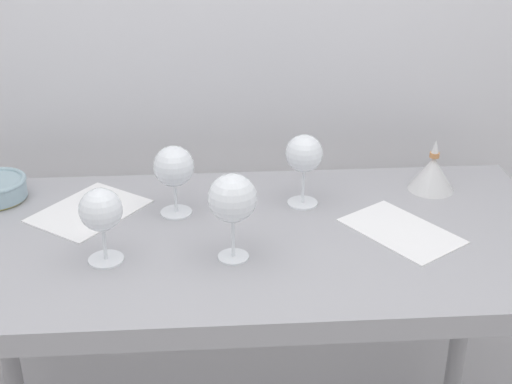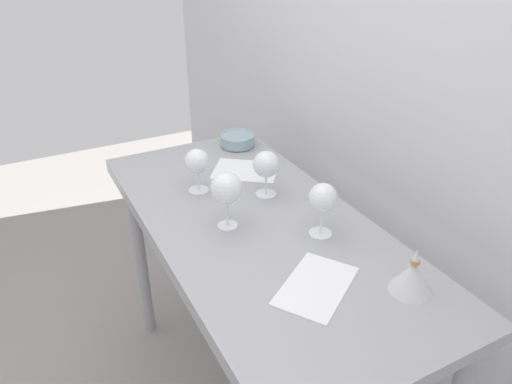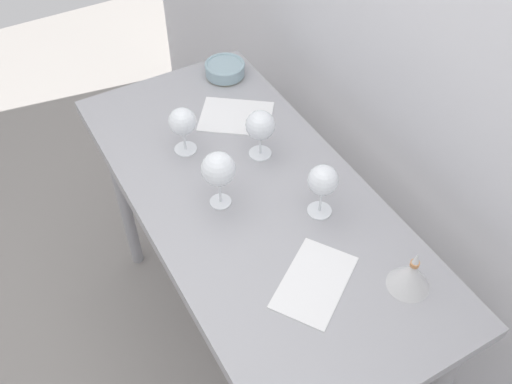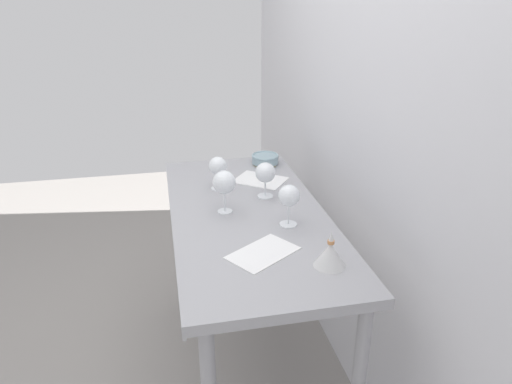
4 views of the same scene
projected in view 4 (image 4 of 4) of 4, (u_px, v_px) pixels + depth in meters
The scene contains 11 objects.
ground_plane at pixel (250, 372), 2.36m from camera, with size 6.00×6.00×0.00m, color gray.
back_wall at pixel (364, 114), 1.94m from camera, with size 3.80×0.04×2.60m, color silver.
steel_counter at pixel (248, 234), 2.05m from camera, with size 1.40×0.65×0.90m.
wine_glass_near_center at pixel (224, 183), 1.95m from camera, with size 0.10×0.10×0.19m.
wine_glass_far_right at pixel (289, 197), 1.85m from camera, with size 0.09×0.09×0.17m.
wine_glass_far_left at pixel (265, 173), 2.11m from camera, with size 0.09×0.09×0.16m.
wine_glass_near_left at pixel (218, 167), 2.20m from camera, with size 0.09×0.09×0.16m.
tasting_sheet_upper at pixel (263, 253), 1.69m from camera, with size 0.16×0.25×0.00m, color white.
tasting_sheet_lower at pixel (260, 180), 2.34m from camera, with size 0.18×0.24×0.00m, color white.
tasting_bowl at pixel (265, 159), 2.55m from camera, with size 0.15×0.15×0.05m.
decanter_funnel at pixel (330, 254), 1.60m from camera, with size 0.11×0.11×0.13m.
Camera 4 is at (1.78, -0.34, 1.77)m, focal length 32.83 mm.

